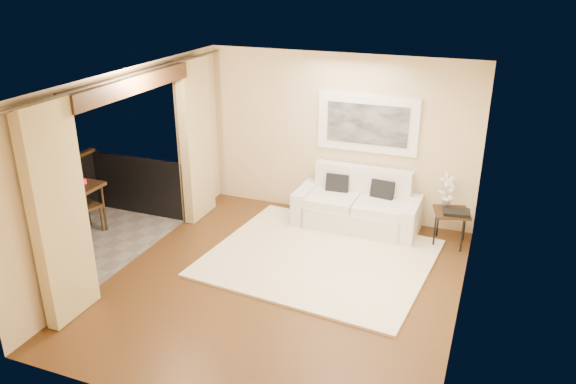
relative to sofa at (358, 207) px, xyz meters
The scene contains 18 objects.
floor 2.17m from the sofa, 102.70° to the right, with size 5.00×5.00×0.00m, color #553619.
room_shell 3.99m from the sofa, 141.21° to the right, with size 5.00×6.40×5.00m.
balcony 4.32m from the sofa, 151.03° to the right, with size 1.81×2.60×1.17m.
curtains 3.47m from the sofa, 140.99° to the right, with size 0.16×4.80×2.64m.
artwork 1.34m from the sofa, 90.12° to the left, with size 1.62×0.07×0.92m.
rug 1.32m from the sofa, 99.96° to the right, with size 3.05×2.66×0.04m, color #FAE9C9.
sofa is the anchor object (origin of this frame).
side_table 1.47m from the sofa, ahead, with size 0.61×0.61×0.54m.
tray 1.56m from the sofa, ahead, with size 0.38×0.28×0.05m, color black.
orchid 1.43m from the sofa, ahead, with size 0.27×0.19×0.52m, color white.
bistro_table 4.43m from the sofa, 154.70° to the right, with size 0.71×0.71×0.82m.
balcony_chair_far 4.40m from the sofa, 155.04° to the right, with size 0.51×0.52×0.95m.
balcony_chair_near 4.40m from the sofa, 149.00° to the right, with size 0.52×0.52×0.97m.
ice_bucket 4.50m from the sofa, 156.45° to the right, with size 0.18×0.18×0.20m, color silver.
candle 4.29m from the sofa, 155.94° to the right, with size 0.06×0.06×0.07m, color red.
vase 4.55m from the sofa, 152.76° to the right, with size 0.04×0.04×0.18m, color white.
glass_a 4.40m from the sofa, 152.71° to the right, with size 0.06×0.06×0.12m, color silver.
glass_b 4.30m from the sofa, 153.62° to the right, with size 0.06×0.06×0.12m, color white.
Camera 1 is at (2.42, -6.00, 3.98)m, focal length 35.00 mm.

